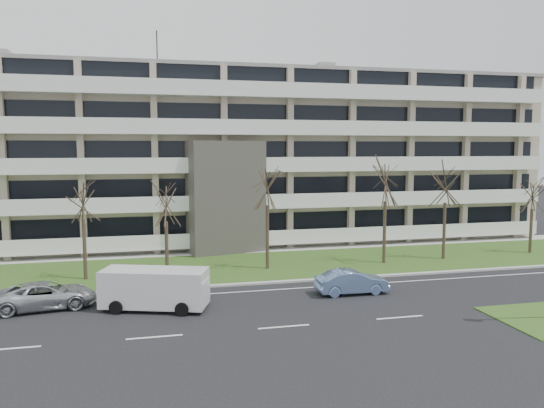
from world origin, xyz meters
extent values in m
plane|color=black|center=(0.00, 0.00, 0.00)|extent=(160.00, 160.00, 0.00)
cube|color=#31511B|center=(0.00, 13.00, 0.03)|extent=(90.00, 10.00, 0.06)
cube|color=#B2B2AD|center=(0.00, 8.00, 0.06)|extent=(90.00, 0.35, 0.12)
cube|color=#B2B2AD|center=(0.00, 18.50, 0.04)|extent=(90.00, 2.00, 0.08)
cube|color=white|center=(0.00, 6.50, 0.01)|extent=(90.00, 0.12, 0.01)
cube|color=#C4B399|center=(0.00, 25.50, 7.50)|extent=(60.00, 12.00, 15.00)
cube|color=gray|center=(0.00, 25.50, 15.15)|extent=(60.50, 12.50, 0.30)
cube|color=#4C4742|center=(0.00, 18.50, 4.50)|extent=(6.39, 3.69, 9.00)
cube|color=black|center=(0.00, 18.30, 2.00)|extent=(4.92, 1.19, 3.50)
cylinder|color=black|center=(-5.00, 25.50, 17.00)|extent=(0.10, 0.10, 3.50)
cube|color=black|center=(0.00, 19.48, 2.10)|extent=(58.00, 0.10, 1.80)
cube|color=white|center=(0.00, 18.80, 0.60)|extent=(58.00, 1.40, 0.22)
cube|color=white|center=(0.00, 18.15, 1.20)|extent=(58.00, 0.08, 1.00)
cube|color=black|center=(0.00, 19.48, 5.10)|extent=(58.00, 0.10, 1.80)
cube|color=white|center=(0.00, 18.80, 3.60)|extent=(58.00, 1.40, 0.22)
cube|color=white|center=(0.00, 18.15, 4.20)|extent=(58.00, 0.08, 1.00)
cube|color=black|center=(0.00, 19.48, 8.10)|extent=(58.00, 0.10, 1.80)
cube|color=white|center=(0.00, 18.80, 6.60)|extent=(58.00, 1.40, 0.22)
cube|color=white|center=(0.00, 18.15, 7.20)|extent=(58.00, 0.08, 1.00)
cube|color=black|center=(0.00, 19.48, 11.10)|extent=(58.00, 0.10, 1.80)
cube|color=white|center=(0.00, 18.80, 9.60)|extent=(58.00, 1.40, 0.22)
cube|color=white|center=(0.00, 18.15, 10.20)|extent=(58.00, 0.08, 1.00)
cube|color=black|center=(0.00, 19.48, 14.10)|extent=(58.00, 0.10, 1.80)
cube|color=white|center=(0.00, 18.80, 12.60)|extent=(58.00, 1.40, 0.22)
cube|color=white|center=(0.00, 18.15, 13.20)|extent=(58.00, 0.08, 1.00)
imported|color=silver|center=(-11.50, 5.73, 0.70)|extent=(5.34, 3.02, 1.41)
imported|color=#7493C9|center=(5.30, 4.66, 0.70)|extent=(4.24, 1.51, 1.39)
cube|color=silver|center=(-5.90, 4.26, 1.16)|extent=(5.81, 3.65, 1.92)
cube|color=black|center=(-5.90, 4.26, 1.72)|extent=(5.38, 3.38, 0.71)
cube|color=silver|center=(-3.46, 3.44, 1.01)|extent=(0.95, 1.93, 1.21)
cylinder|color=black|center=(-7.85, 3.85, 0.35)|extent=(0.75, 0.46, 0.71)
cylinder|color=black|center=(-7.21, 5.77, 0.35)|extent=(0.75, 0.46, 0.71)
cylinder|color=black|center=(-4.60, 2.76, 0.35)|extent=(0.75, 0.46, 0.71)
cylinder|color=black|center=(-3.95, 4.67, 0.35)|extent=(0.75, 0.46, 0.71)
cylinder|color=#382B21|center=(-10.14, 11.63, 1.98)|extent=(0.24, 0.24, 3.95)
cylinder|color=#382B21|center=(-5.01, 11.24, 1.83)|extent=(0.24, 0.24, 3.67)
cylinder|color=#382B21|center=(1.90, 11.86, 2.25)|extent=(0.24, 0.24, 4.50)
cylinder|color=#382B21|center=(10.64, 11.71, 2.29)|extent=(0.24, 0.24, 4.58)
cylinder|color=#382B21|center=(15.66, 11.97, 2.17)|extent=(0.24, 0.24, 4.34)
cylinder|color=#382B21|center=(23.72, 12.47, 1.80)|extent=(0.24, 0.24, 3.60)
camera|label=1|loc=(-6.17, -23.58, 8.46)|focal=35.00mm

